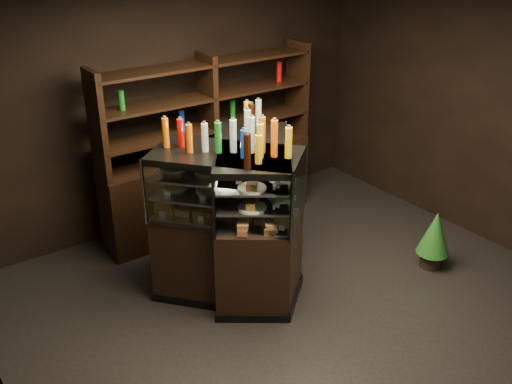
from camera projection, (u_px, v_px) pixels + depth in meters
ground at (315, 318)px, 5.14m from camera, size 5.00×5.00×0.00m
room_shell at (326, 111)px, 4.30m from camera, size 5.02×5.02×3.01m
display_case at (241, 243)px, 5.38m from camera, size 1.64×1.47×1.45m
food_display at (241, 186)px, 5.12m from camera, size 1.20×1.08×0.45m
bottles_top at (239, 133)px, 4.91m from camera, size 1.02×0.94×0.30m
potted_conifer at (435, 232)px, 5.73m from camera, size 0.33×0.33×0.71m
back_shelving at (210, 177)px, 6.47m from camera, size 2.53×0.45×2.00m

